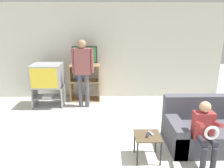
% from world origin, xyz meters
% --- Properties ---
extents(wall_back, '(6.40, 0.06, 2.60)m').
position_xyz_m(wall_back, '(0.00, 4.07, 1.30)').
color(wall_back, beige).
rests_on(wall_back, ground_plane).
extents(tv_stand, '(0.77, 0.45, 0.54)m').
position_xyz_m(tv_stand, '(-1.53, 3.35, 0.27)').
color(tv_stand, '#A8A8AD').
rests_on(tv_stand, ground_plane).
extents(television_main, '(0.72, 0.65, 0.56)m').
position_xyz_m(television_main, '(-1.52, 3.33, 0.82)').
color(television_main, '#9E9EA3').
rests_on(television_main, tv_stand).
extents(media_shelf, '(0.81, 0.44, 1.00)m').
position_xyz_m(media_shelf, '(-0.62, 3.78, 0.51)').
color(media_shelf, '#9E7A51').
rests_on(media_shelf, ground_plane).
extents(television_flat, '(0.66, 0.20, 0.49)m').
position_xyz_m(television_flat, '(-0.62, 3.80, 1.23)').
color(television_flat, black).
rests_on(television_flat, media_shelf).
extents(snack_table, '(0.40, 0.40, 0.41)m').
position_xyz_m(snack_table, '(0.61, 1.02, 0.35)').
color(snack_table, brown).
rests_on(snack_table, ground_plane).
extents(remote_control_black, '(0.08, 0.15, 0.02)m').
position_xyz_m(remote_control_black, '(0.61, 1.01, 0.42)').
color(remote_control_black, '#232328').
rests_on(remote_control_black, snack_table).
extents(remote_control_white, '(0.08, 0.15, 0.02)m').
position_xyz_m(remote_control_white, '(0.67, 1.06, 0.42)').
color(remote_control_white, gray).
rests_on(remote_control_white, snack_table).
extents(couch, '(1.53, 0.89, 0.82)m').
position_xyz_m(couch, '(1.79, 1.43, 0.27)').
color(couch, '#4C4C56').
rests_on(couch, ground_plane).
extents(person_standing_adult, '(0.53, 0.21, 1.70)m').
position_xyz_m(person_standing_adult, '(-0.62, 3.26, 1.04)').
color(person_standing_adult, '#4C4C56').
rests_on(person_standing_adult, ground_plane).
extents(person_seated_child, '(0.33, 0.43, 0.98)m').
position_xyz_m(person_seated_child, '(1.44, 0.91, 0.57)').
color(person_seated_child, '#2D2D38').
rests_on(person_seated_child, ground_plane).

